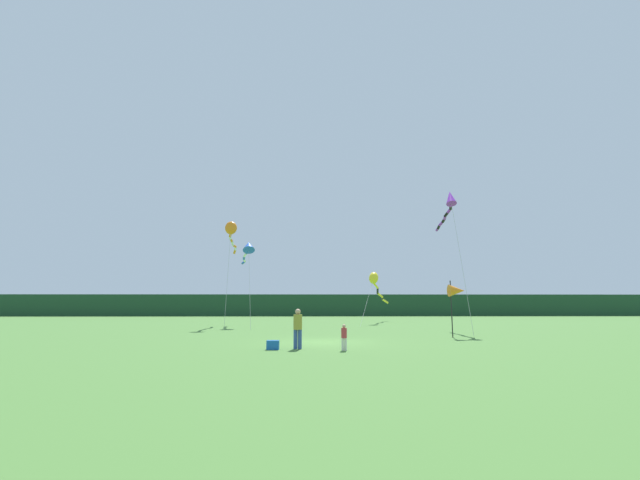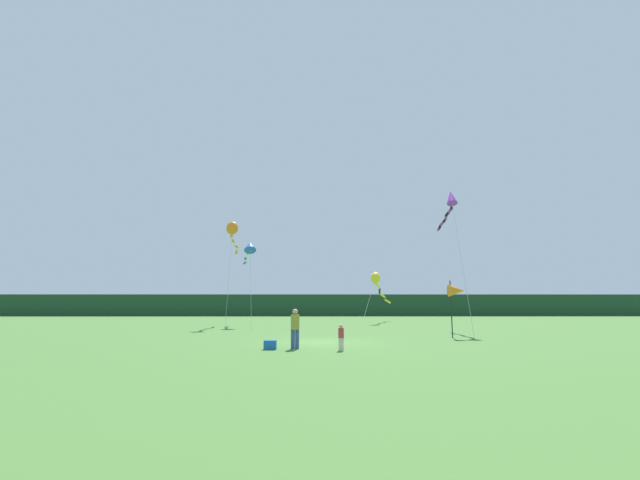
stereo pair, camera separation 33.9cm
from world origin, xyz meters
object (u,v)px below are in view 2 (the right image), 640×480
Objects in this scene: person_adult at (295,326)px; kite_yellow at (377,282)px; cooler_box at (270,345)px; banner_flag_pole at (456,291)px; kite_blue at (250,248)px; kite_purple at (450,203)px; person_child at (341,336)px; kite_orange at (233,232)px.

kite_yellow reaches higher than person_adult.
banner_flag_pole is at bearing 30.74° from cooler_box.
kite_purple is (15.39, -7.05, 2.30)m from kite_blue.
kite_purple reaches higher than kite_yellow.
person_adult reaches higher than person_child.
person_child is at bearing -137.67° from banner_flag_pole.
kite_yellow is 1.15× the size of kite_purple.
person_adult is 0.17× the size of kite_purple.
person_child is 2.04× the size of cooler_box.
kite_purple is (10.41, 10.70, 8.08)m from person_adult.
cooler_box is at bearing -72.63° from kite_orange.
kite_orange is 17.57m from kite_purple.
banner_flag_pole is 8.29m from kite_purple.
person_child reaches higher than cooler_box.
kite_orange reaches higher than kite_yellow.
person_child is (1.92, -0.66, -0.35)m from person_adult.
kite_purple is at bearing -24.61° from kite_blue.
kite_orange is 15.01m from kite_yellow.
person_child is 16.50m from kite_purple.
kite_orange is (-6.19, 16.32, 6.91)m from person_adult.
kite_purple is at bearing -18.68° from kite_orange.
kite_blue is (-4.98, 17.75, 5.77)m from person_adult.
kite_blue is at bearing 105.67° from person_adult.
kite_purple reaches higher than person_child.
kite_yellow is (13.02, 6.40, -3.83)m from kite_orange.
kite_purple is (11.44, 10.91, 8.83)m from cooler_box.
person_adult reaches higher than cooler_box.
kite_blue is at bearing 110.55° from person_child.
cooler_box is at bearing -108.90° from kite_yellow.
person_adult is 1.28m from cooler_box.
kite_blue is at bearing -157.18° from kite_yellow.
kite_blue is at bearing 49.78° from kite_orange.
cooler_box is 19.52m from kite_blue.
kite_blue is (-11.81, -4.97, 2.69)m from kite_yellow.
kite_yellow is at bearing 26.19° from kite_orange.
kite_purple is at bearing -73.39° from kite_yellow.
kite_purple is (16.61, -5.61, 1.17)m from kite_orange.
banner_flag_pole is at bearing -41.07° from kite_blue.
kite_purple reaches higher than person_adult.
kite_yellow is (4.90, 23.38, 3.43)m from person_child.
kite_orange is at bearing 115.55° from person_child.
kite_blue reaches higher than kite_yellow.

